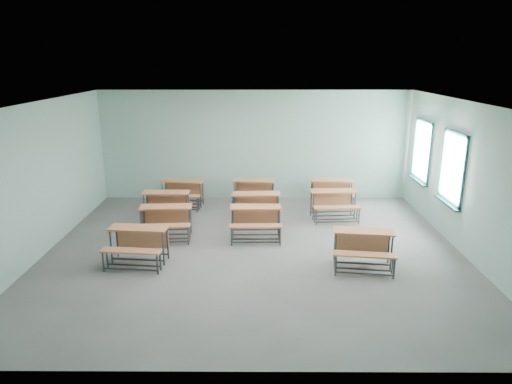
% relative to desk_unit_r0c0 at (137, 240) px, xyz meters
% --- Properties ---
extents(room, '(9.04, 8.04, 3.24)m').
position_rel_desk_unit_r0c0_xyz_m(room, '(2.44, 0.64, 1.10)').
color(room, slate).
rests_on(room, ground).
extents(desk_unit_r0c0, '(1.26, 0.91, 0.74)m').
position_rel_desk_unit_r0c0_xyz_m(desk_unit_r0c0, '(0.00, 0.00, 0.00)').
color(desk_unit_r0c0, '#BC6D44').
rests_on(desk_unit_r0c0, ground).
extents(desk_unit_r0c2, '(1.28, 0.94, 0.74)m').
position_rel_desk_unit_r0c0_xyz_m(desk_unit_r0c2, '(4.56, -0.16, 0.00)').
color(desk_unit_r0c2, '#BC6D44').
rests_on(desk_unit_r0c2, ground).
extents(desk_unit_r1c0, '(1.24, 0.87, 0.74)m').
position_rel_desk_unit_r0c0_xyz_m(desk_unit_r1c0, '(0.31, 1.39, 0.00)').
color(desk_unit_r1c0, '#BC6D44').
rests_on(desk_unit_r1c0, ground).
extents(desk_unit_r1c1, '(1.21, 0.82, 0.74)m').
position_rel_desk_unit_r0c0_xyz_m(desk_unit_r1c1, '(2.40, 1.39, 0.00)').
color(desk_unit_r1c1, '#BC6D44').
rests_on(desk_unit_r1c1, ground).
extents(desk_unit_r2c0, '(1.20, 0.82, 0.74)m').
position_rel_desk_unit_r0c0_xyz_m(desk_unit_r2c0, '(0.07, 2.58, 0.00)').
color(desk_unit_r2c0, '#BC6D44').
rests_on(desk_unit_r2c0, ground).
extents(desk_unit_r2c1, '(1.22, 0.85, 0.74)m').
position_rel_desk_unit_r0c0_xyz_m(desk_unit_r2c1, '(2.42, 2.48, 0.00)').
color(desk_unit_r2c1, '#BC6D44').
rests_on(desk_unit_r2c1, ground).
extents(desk_unit_r2c2, '(1.25, 0.89, 0.74)m').
position_rel_desk_unit_r0c0_xyz_m(desk_unit_r2c2, '(4.43, 2.75, 0.00)').
color(desk_unit_r2c2, '#BC6D44').
rests_on(desk_unit_r2c2, ground).
extents(desk_unit_r3c0, '(1.27, 0.92, 0.74)m').
position_rel_desk_unit_r0c0_xyz_m(desk_unit_r3c0, '(0.30, 3.75, 0.00)').
color(desk_unit_r3c0, '#BC6D44').
rests_on(desk_unit_r3c0, ground).
extents(desk_unit_r3c1, '(1.27, 0.91, 0.74)m').
position_rel_desk_unit_r0c0_xyz_m(desk_unit_r3c1, '(2.32, 3.81, 0.00)').
color(desk_unit_r3c1, '#BC6D44').
rests_on(desk_unit_r3c1, ground).
extents(desk_unit_r3c2, '(1.22, 0.85, 0.74)m').
position_rel_desk_unit_r0c0_xyz_m(desk_unit_r3c2, '(4.54, 3.82, 0.00)').
color(desk_unit_r3c2, '#BC6D44').
rests_on(desk_unit_r3c2, ground).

